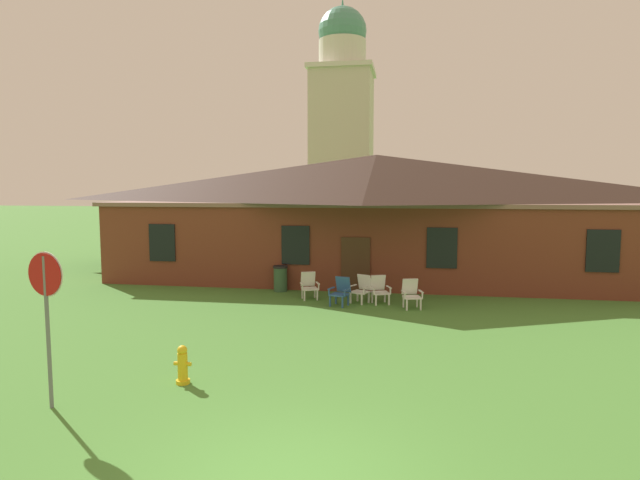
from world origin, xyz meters
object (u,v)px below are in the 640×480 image
at_px(lawn_chair_by_porch, 309,285).
at_px(trash_bin, 280,278).
at_px(stop_sign, 46,297).
at_px(lawn_chair_middle, 379,289).
at_px(lawn_chair_left_end, 362,288).
at_px(lawn_chair_right_end, 411,293).
at_px(lawn_chair_near_door, 341,291).
at_px(fire_hydrant, 183,365).

height_order(lawn_chair_by_porch, trash_bin, trash_bin).
height_order(stop_sign, lawn_chair_middle, stop_sign).
relative_size(stop_sign, trash_bin, 2.89).
relative_size(lawn_chair_left_end, lawn_chair_right_end, 1.00).
bearing_deg(trash_bin, lawn_chair_middle, -20.90).
bearing_deg(lawn_chair_left_end, lawn_chair_by_porch, 170.99).
bearing_deg(trash_bin, lawn_chair_near_door, -37.82).
bearing_deg(fire_hydrant, lawn_chair_middle, 66.82).
relative_size(stop_sign, lawn_chair_left_end, 2.96).
distance_m(lawn_chair_near_door, lawn_chair_middle, 1.38).
height_order(lawn_chair_by_porch, fire_hydrant, lawn_chair_by_porch).
xyz_separation_m(lawn_chair_middle, fire_hydrant, (-3.49, -8.14, -0.12)).
height_order(lawn_chair_left_end, fire_hydrant, lawn_chair_left_end).
bearing_deg(trash_bin, lawn_chair_right_end, -22.36).
bearing_deg(lawn_chair_near_door, lawn_chair_middle, 23.10).
xyz_separation_m(stop_sign, lawn_chair_by_porch, (2.80, 9.95, -1.52)).
distance_m(lawn_chair_middle, fire_hydrant, 8.86).
xyz_separation_m(lawn_chair_by_porch, trash_bin, (-1.34, 1.17, -0.00)).
distance_m(stop_sign, lawn_chair_left_end, 10.84).
xyz_separation_m(lawn_chair_near_door, lawn_chair_middle, (1.27, 0.54, 0.00)).
xyz_separation_m(lawn_chair_by_porch, lawn_chair_middle, (2.52, -0.31, 0.00)).
relative_size(lawn_chair_near_door, trash_bin, 0.98).
relative_size(lawn_chair_left_end, trash_bin, 0.98).
bearing_deg(lawn_chair_left_end, fire_hydrant, -109.43).
relative_size(stop_sign, lawn_chair_by_porch, 2.96).
xyz_separation_m(lawn_chair_left_end, lawn_chair_right_end, (1.68, -0.56, 0.00)).
distance_m(lawn_chair_right_end, fire_hydrant, 8.85).
bearing_deg(lawn_chair_left_end, lawn_chair_near_door, -140.18).
distance_m(stop_sign, lawn_chair_middle, 11.12).
height_order(stop_sign, lawn_chair_left_end, stop_sign).
relative_size(lawn_chair_near_door, lawn_chair_left_end, 1.00).
bearing_deg(lawn_chair_left_end, stop_sign, -116.01).
xyz_separation_m(lawn_chair_middle, trash_bin, (-3.86, 1.48, -0.00)).
relative_size(stop_sign, lawn_chair_near_door, 2.96).
xyz_separation_m(lawn_chair_middle, lawn_chair_right_end, (1.07, -0.55, 0.00)).
relative_size(lawn_chair_middle, fire_hydrant, 1.21).
bearing_deg(lawn_chair_by_porch, fire_hydrant, -96.50).
bearing_deg(lawn_chair_middle, fire_hydrant, -113.18).
bearing_deg(lawn_chair_right_end, lawn_chair_left_end, 161.56).
distance_m(lawn_chair_near_door, lawn_chair_left_end, 0.85).
bearing_deg(trash_bin, lawn_chair_by_porch, -41.01).
bearing_deg(lawn_chair_by_porch, lawn_chair_middle, -7.00).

